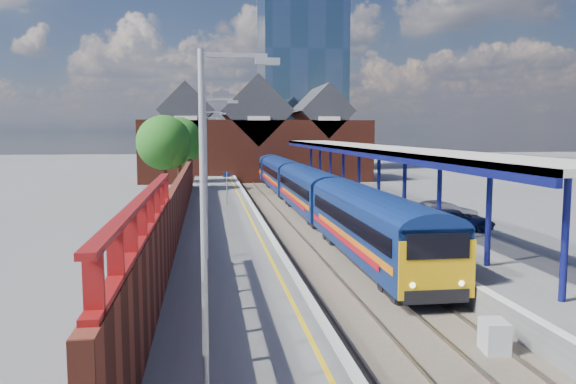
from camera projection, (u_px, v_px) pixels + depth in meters
The scene contains 24 objects.
ground at pixel (282, 206), 49.23m from camera, with size 240.00×240.00×0.00m, color #5B5B5E.
ballast_bed at pixel (301, 225), 39.39m from camera, with size 6.00×76.00×0.06m, color #473D33.
rails at pixel (301, 223), 39.38m from camera, with size 4.51×76.00×0.14m.
left_platform at pixel (222, 220), 38.56m from camera, with size 5.00×76.00×1.00m, color #565659.
right_platform at pixel (383, 216), 40.19m from camera, with size 6.00×76.00×1.00m, color #565659.
coping_left at pixel (256, 211), 38.84m from camera, with size 0.30×76.00×0.05m, color silver.
coping_right at pixel (345, 210), 39.73m from camera, with size 0.30×76.00×0.05m, color silver.
yellow_line at pixel (247, 212), 38.75m from camera, with size 0.14×76.00×0.01m, color yellow.
train at pixel (294, 179), 51.88m from camera, with size 2.89×65.91×3.45m.
canopy at pixel (369, 149), 41.52m from camera, with size 4.50×52.00×4.48m.
lamp_post_a at pixel (211, 215), 10.40m from camera, with size 1.48×0.18×7.00m.
lamp_post_b at pixel (209, 167), 24.18m from camera, with size 1.48×0.18×7.00m.
lamp_post_c at pixel (208, 153), 39.93m from camera, with size 1.48×0.18×7.00m.
lamp_post_d at pixel (208, 147), 55.67m from camera, with size 1.48×0.18×7.00m.
platform_sign at pixel (227, 183), 42.33m from camera, with size 0.55×0.08×2.50m.
brick_wall at pixel (178, 204), 31.63m from camera, with size 0.35×50.00×3.86m.
station_building at pixel (255, 140), 76.21m from camera, with size 30.00×12.12×13.78m.
glass_tower at pixel (301, 53), 97.69m from camera, with size 14.20×14.20×40.30m.
tree_near at pixel (165, 144), 53.01m from camera, with size 5.20×5.20×8.10m.
tree_far at pixel (180, 142), 61.03m from camera, with size 5.20×5.20×8.10m.
parked_car_silver at pixel (443, 212), 33.79m from camera, with size 1.44×4.13×1.36m, color #A8A8AD.
parked_car_dark at pixel (433, 214), 33.71m from camera, with size 1.71×4.20×1.22m, color black.
parked_car_blue at pixel (456, 220), 31.36m from camera, with size 1.95×4.23×1.18m, color navy.
relay_cabinet at pixel (494, 337), 16.51m from camera, with size 0.70×0.90×1.00m, color #ADB0B2.
Camera 1 is at (-6.41, -18.40, 6.52)m, focal length 35.00 mm.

